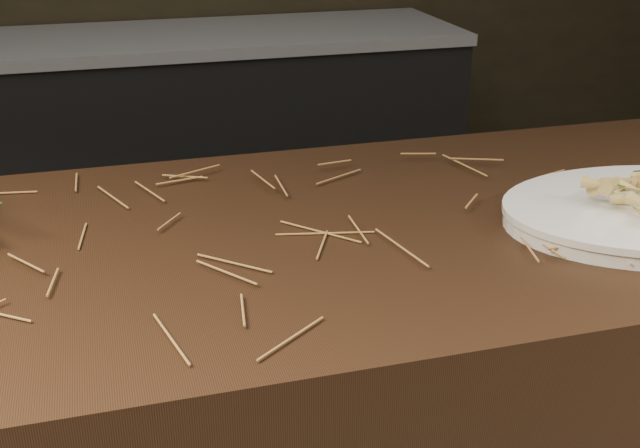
# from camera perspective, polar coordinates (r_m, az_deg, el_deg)

# --- Properties ---
(back_counter) EXTENTS (1.82, 0.62, 0.84)m
(back_counter) POSITION_cam_1_polar(r_m,az_deg,el_deg) (3.05, -7.73, 5.62)
(back_counter) COLOR black
(back_counter) RESTS_ON ground
(straw_bedding) EXTENTS (1.40, 0.60, 0.02)m
(straw_bedding) POSITION_cam_1_polar(r_m,az_deg,el_deg) (1.10, -9.76, -1.01)
(straw_bedding) COLOR olive
(straw_bedding) RESTS_ON main_counter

